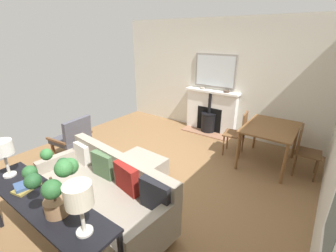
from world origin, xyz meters
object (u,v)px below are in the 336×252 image
at_px(mantel_bowl_near, 202,88).
at_px(dining_table, 270,131).
at_px(console_table, 43,205).
at_px(table_lamp_far_end, 79,197).
at_px(mantel_bowl_far, 226,91).
at_px(sofa, 104,194).
at_px(fireplace, 210,114).
at_px(table_lamp_near_end, 3,149).
at_px(potted_plant, 55,182).
at_px(armchair_accent, 73,136).
at_px(ottoman, 140,167).
at_px(book_stack, 27,186).
at_px(dining_chair_near_fireplace, 239,131).
at_px(dining_chair_by_back_wall, 304,147).

relative_size(mantel_bowl_near, dining_table, 0.11).
xyz_separation_m(console_table, table_lamp_far_end, (0.00, 0.72, 0.44)).
distance_m(mantel_bowl_far, sofa, 3.60).
bearing_deg(sofa, fireplace, -176.53).
xyz_separation_m(mantel_bowl_far, table_lamp_near_end, (4.27, -0.88, 0.02)).
relative_size(console_table, table_lamp_far_end, 4.01).
bearing_deg(potted_plant, armchair_accent, -124.48).
bearing_deg(ottoman, table_lamp_near_end, -17.78).
bearing_deg(fireplace, book_stack, -1.32).
height_order(table_lamp_near_end, dining_chair_near_fireplace, table_lamp_near_end).
relative_size(table_lamp_near_end, dining_chair_near_fireplace, 0.49).
bearing_deg(fireplace, potted_plant, 7.41).
height_order(sofa, console_table, sofa).
xyz_separation_m(dining_table, dining_chair_by_back_wall, (0.00, 0.57, -0.16)).
xyz_separation_m(potted_plant, dining_chair_by_back_wall, (-3.42, 1.60, -0.59)).
relative_size(armchair_accent, table_lamp_far_end, 1.76).
relative_size(mantel_bowl_far, armchair_accent, 0.16).
bearing_deg(potted_plant, dining_chair_near_fireplace, 172.17).
relative_size(dining_table, dining_chair_by_back_wall, 1.31).
height_order(table_lamp_near_end, table_lamp_far_end, table_lamp_far_end).
bearing_deg(table_lamp_far_end, console_table, -90.00).
height_order(mantel_bowl_near, table_lamp_near_end, table_lamp_near_end).
bearing_deg(potted_plant, dining_chair_by_back_wall, 154.85).
xyz_separation_m(ottoman, console_table, (1.65, 0.19, 0.44)).
bearing_deg(table_lamp_far_end, potted_plant, -91.64).
bearing_deg(table_lamp_near_end, fireplace, 173.08).
height_order(mantel_bowl_near, table_lamp_far_end, table_lamp_far_end).
height_order(mantel_bowl_far, ottoman, mantel_bowl_far).
distance_m(book_stack, dining_chair_near_fireplace, 3.63).
height_order(mantel_bowl_far, potted_plant, potted_plant).
bearing_deg(book_stack, dining_chair_by_back_wall, 146.65).
xyz_separation_m(mantel_bowl_near, dining_chair_near_fireplace, (0.82, 1.29, -0.54)).
relative_size(mantel_bowl_near, mantel_bowl_far, 0.89).
distance_m(mantel_bowl_far, table_lamp_far_end, 4.30).
bearing_deg(dining_chair_by_back_wall, table_lamp_near_end, -37.96).
xyz_separation_m(mantel_bowl_near, sofa, (3.53, 0.47, -0.71)).
bearing_deg(table_lamp_near_end, table_lamp_far_end, 90.00).
height_order(table_lamp_far_end, book_stack, table_lamp_far_end).
distance_m(armchair_accent, dining_chair_near_fireplace, 3.26).
xyz_separation_m(mantel_bowl_far, book_stack, (4.26, -0.46, -0.29)).
bearing_deg(dining_chair_by_back_wall, armchair_accent, -62.30).
bearing_deg(armchair_accent, table_lamp_near_end, 35.67).
relative_size(table_lamp_far_end, dining_table, 0.41).
distance_m(sofa, table_lamp_far_end, 1.27).
relative_size(fireplace, dining_chair_near_fireplace, 1.48).
height_order(mantel_bowl_far, dining_table, mantel_bowl_far).
relative_size(armchair_accent, console_table, 0.44).
relative_size(armchair_accent, dining_chair_near_fireplace, 0.92).
bearing_deg(ottoman, fireplace, -179.74).
bearing_deg(sofa, potted_plant, 24.96).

